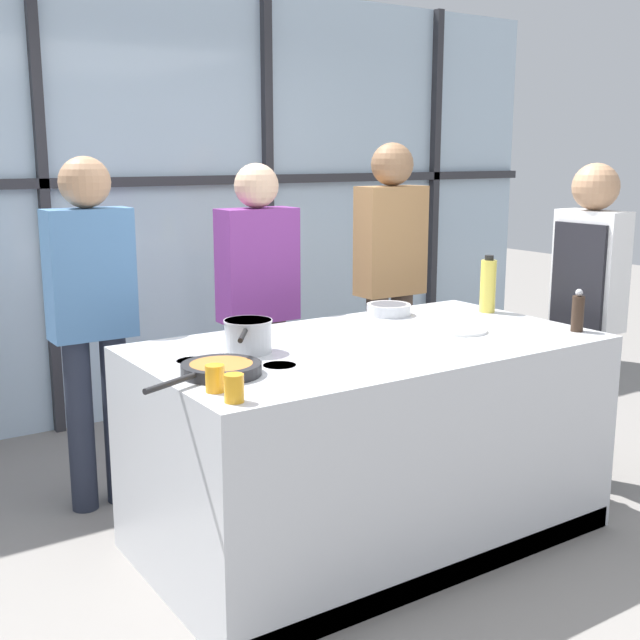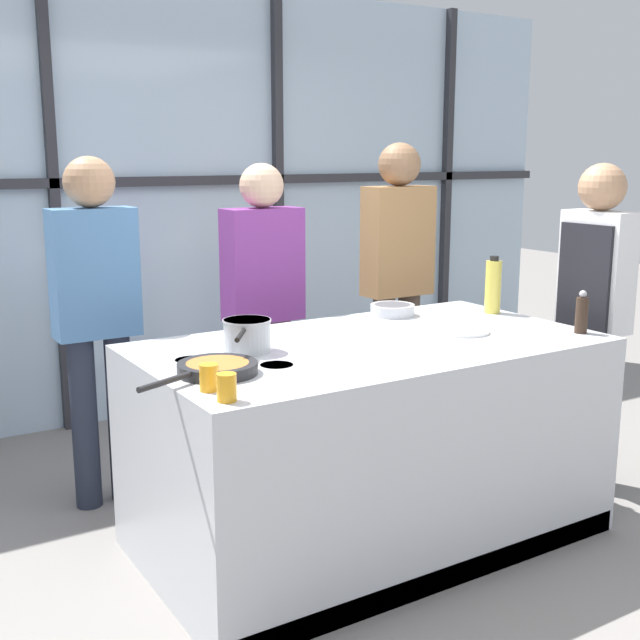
# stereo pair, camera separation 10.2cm
# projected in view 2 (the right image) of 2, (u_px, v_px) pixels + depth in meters

# --- Properties ---
(ground_plane) EXTENTS (18.00, 18.00, 0.00)m
(ground_plane) POSITION_uv_depth(u_px,v_px,m) (368.00, 535.00, 3.67)
(ground_plane) COLOR gray
(back_window_wall) EXTENTS (6.40, 0.10, 2.80)m
(back_window_wall) POSITION_uv_depth(u_px,v_px,m) (172.00, 202.00, 5.25)
(back_window_wall) COLOR silver
(back_window_wall) RESTS_ON ground_plane
(demo_island) EXTENTS (2.00, 1.09, 0.91)m
(demo_island) POSITION_uv_depth(u_px,v_px,m) (369.00, 441.00, 3.57)
(demo_island) COLOR silver
(demo_island) RESTS_ON ground_plane
(chef) EXTENTS (0.23, 0.36, 1.67)m
(chef) POSITION_uv_depth(u_px,v_px,m) (593.00, 302.00, 4.04)
(chef) COLOR black
(chef) RESTS_ON ground_plane
(spectator_far_left) EXTENTS (0.40, 0.24, 1.70)m
(spectator_far_left) POSITION_uv_depth(u_px,v_px,m) (96.00, 308.00, 3.83)
(spectator_far_left) COLOR #232838
(spectator_far_left) RESTS_ON ground_plane
(spectator_center_left) EXTENTS (0.42, 0.23, 1.67)m
(spectator_center_left) POSITION_uv_depth(u_px,v_px,m) (263.00, 298.00, 4.30)
(spectator_center_left) COLOR #47382D
(spectator_center_left) RESTS_ON ground_plane
(spectator_center_right) EXTENTS (0.42, 0.25, 1.78)m
(spectator_center_right) POSITION_uv_depth(u_px,v_px,m) (397.00, 271.00, 4.75)
(spectator_center_right) COLOR #47382D
(spectator_center_right) RESTS_ON ground_plane
(frying_pan) EXTENTS (0.51, 0.31, 0.04)m
(frying_pan) POSITION_uv_depth(u_px,v_px,m) (216.00, 368.00, 2.96)
(frying_pan) COLOR #232326
(frying_pan) RESTS_ON demo_island
(saucepan) EXTENTS (0.26, 0.33, 0.14)m
(saucepan) POSITION_uv_depth(u_px,v_px,m) (247.00, 335.00, 3.29)
(saucepan) COLOR silver
(saucepan) RESTS_ON demo_island
(white_plate) EXTENTS (0.25, 0.25, 0.01)m
(white_plate) POSITION_uv_depth(u_px,v_px,m) (462.00, 331.00, 3.66)
(white_plate) COLOR white
(white_plate) RESTS_ON demo_island
(mixing_bowl) EXTENTS (0.22, 0.22, 0.06)m
(mixing_bowl) POSITION_uv_depth(u_px,v_px,m) (392.00, 309.00, 4.04)
(mixing_bowl) COLOR silver
(mixing_bowl) RESTS_ON demo_island
(oil_bottle) EXTENTS (0.08, 0.08, 0.29)m
(oil_bottle) POSITION_uv_depth(u_px,v_px,m) (493.00, 286.00, 4.08)
(oil_bottle) COLOR #E0CC4C
(oil_bottle) RESTS_ON demo_island
(pepper_grinder) EXTENTS (0.06, 0.06, 0.20)m
(pepper_grinder) POSITION_uv_depth(u_px,v_px,m) (582.00, 314.00, 3.63)
(pepper_grinder) COLOR #332319
(pepper_grinder) RESTS_ON demo_island
(juice_glass_near) EXTENTS (0.07, 0.07, 0.09)m
(juice_glass_near) POSITION_uv_depth(u_px,v_px,m) (227.00, 387.00, 2.63)
(juice_glass_near) COLOR orange
(juice_glass_near) RESTS_ON demo_island
(juice_glass_far) EXTENTS (0.07, 0.07, 0.09)m
(juice_glass_far) POSITION_uv_depth(u_px,v_px,m) (209.00, 377.00, 2.75)
(juice_glass_far) COLOR orange
(juice_glass_far) RESTS_ON demo_island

